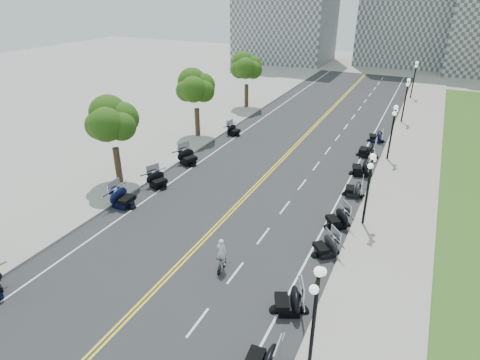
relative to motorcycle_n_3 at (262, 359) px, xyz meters
The scene contains 46 objects.
ground 11.50m from the motorcycle_n_3, 127.26° to the left, with size 160.00×160.00×0.00m, color gray.
road 20.37m from the motorcycle_n_3, 109.96° to the left, with size 16.00×90.00×0.01m, color #333335.
centerline_yellow_a 20.42m from the motorcycle_n_3, 110.28° to the left, with size 0.12×90.00×0.00m, color yellow.
centerline_yellow_b 20.33m from the motorcycle_n_3, 109.64° to the left, with size 0.12×90.00×0.00m, color yellow.
edge_line_north 19.16m from the motorcycle_n_3, 91.65° to the left, with size 0.12×90.00×0.00m, color white.
edge_line_south 23.35m from the motorcycle_n_3, 124.90° to the left, with size 0.12×90.00×0.00m, color white.
lane_dash_4 3.99m from the motorcycle_n_3, 163.13° to the left, with size 0.12×2.00×0.00m, color white.
lane_dash_5 6.40m from the motorcycle_n_3, 126.14° to the left, with size 0.12×2.00×0.00m, color white.
lane_dash_6 9.90m from the motorcycle_n_3, 112.32° to the left, with size 0.12×2.00×0.00m, color white.
lane_dash_7 13.68m from the motorcycle_n_3, 105.94° to the left, with size 0.12×2.00×0.00m, color white.
lane_dash_8 17.56m from the motorcycle_n_3, 102.35° to the left, with size 0.12×2.00×0.00m, color white.
lane_dash_9 21.48m from the motorcycle_n_3, 100.06° to the left, with size 0.12×2.00×0.00m, color white.
lane_dash_10 25.43m from the motorcycle_n_3, 98.49° to the left, with size 0.12×2.00×0.00m, color white.
lane_dash_11 29.39m from the motorcycle_n_3, 97.34° to the left, with size 0.12×2.00×0.00m, color white.
lane_dash_12 33.36m from the motorcycle_n_3, 96.46° to the left, with size 0.12×2.00×0.00m, color white.
lane_dash_13 37.33m from the motorcycle_n_3, 95.77° to the left, with size 0.12×2.00×0.00m, color white.
lane_dash_14 41.31m from the motorcycle_n_3, 95.21° to the left, with size 0.12×2.00×0.00m, color white.
lane_dash_15 45.30m from the motorcycle_n_3, 94.75° to the left, with size 0.12×2.00×0.00m, color white.
lane_dash_16 49.29m from the motorcycle_n_3, 94.37° to the left, with size 0.12×2.00×0.00m, color white.
lane_dash_17 53.28m from the motorcycle_n_3, 94.04° to the left, with size 0.12×2.00×0.00m, color white.
lane_dash_18 57.27m from the motorcycle_n_3, 93.76° to the left, with size 0.12×2.00×0.00m, color white.
lane_dash_19 61.26m from the motorcycle_n_3, 93.51° to the left, with size 0.12×2.00×0.00m, color white.
sidewalk_north 19.48m from the motorcycle_n_3, 79.50° to the left, with size 5.00×90.00×0.15m, color #9E9991.
sidewalk_south 25.91m from the motorcycle_n_3, 132.36° to the left, with size 5.00×90.00×0.15m, color #9E9991.
street_lamp_1 2.74m from the motorcycle_n_3, 34.62° to the left, with size 0.50×1.20×4.90m, color black, non-canonical shape.
street_lamp_2 13.37m from the motorcycle_n_3, 82.85° to the left, with size 0.50×1.20×4.90m, color black, non-canonical shape.
street_lamp_3 25.26m from the motorcycle_n_3, 86.25° to the left, with size 0.50×1.20×4.90m, color black, non-canonical shape.
street_lamp_4 37.22m from the motorcycle_n_3, 87.46° to the left, with size 0.50×1.20×4.90m, color black, non-canonical shape.
street_lamp_5 49.20m from the motorcycle_n_3, 88.08° to the left, with size 0.50×1.20×4.90m, color black, non-canonical shape.
tree_2 20.68m from the motorcycle_n_3, 146.69° to the left, with size 4.80×4.80×9.20m, color #235619, non-canonical shape.
tree_3 28.96m from the motorcycle_n_3, 126.23° to the left, with size 4.80×4.80×9.20m, color #235619, non-canonical shape.
tree_4 39.22m from the motorcycle_n_3, 115.75° to the left, with size 4.80×4.80×9.20m, color #235619, non-canonical shape.
motorcycle_n_3 is the anchor object (origin of this frame).
motorcycle_n_4 3.69m from the motorcycle_n_3, 92.70° to the left, with size 2.06×2.06×1.44m, color black, non-canonical shape.
motorcycle_n_5 8.93m from the motorcycle_n_3, 88.31° to the left, with size 1.93×1.93×1.35m, color black, non-canonical shape.
motorcycle_n_6 12.23m from the motorcycle_n_3, 89.26° to the left, with size 1.96×1.96×1.38m, color black, non-canonical shape.
motorcycle_n_7 16.99m from the motorcycle_n_3, 89.09° to the left, with size 1.90×1.90×1.33m, color black, non-canonical shape.
motorcycle_n_8 20.99m from the motorcycle_n_3, 89.81° to the left, with size 2.15×2.15×1.50m, color black, non-canonical shape.
motorcycle_n_9 25.25m from the motorcycle_n_3, 90.38° to the left, with size 2.16×2.16×1.52m, color black, non-canonical shape.
motorcycle_n_10 29.65m from the motorcycle_n_3, 90.11° to the left, with size 1.89×1.89×1.32m, color black, non-canonical shape.
motorcycle_s_5 16.47m from the motorcycle_n_3, 149.74° to the left, with size 2.22×2.22×1.55m, color black, non-canonical shape.
motorcycle_s_6 18.25m from the motorcycle_n_3, 139.33° to the left, with size 1.98×1.98×1.39m, color black, non-canonical shape.
motorcycle_s_7 21.86m from the motorcycle_n_3, 130.17° to the left, with size 2.13×2.13×1.49m, color black, non-canonical shape.
motorcycle_s_9 28.72m from the motorcycle_n_3, 118.77° to the left, with size 1.79×1.79×1.26m, color black, non-canonical shape.
bicycle 6.87m from the motorcycle_n_3, 131.79° to the left, with size 0.46×1.63×0.98m, color #A51414.
cyclist_rider 6.95m from the motorcycle_n_3, 131.79° to the left, with size 0.60×0.39×1.64m, color silver.
Camera 1 is at (11.02, -19.72, 14.29)m, focal length 30.00 mm.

